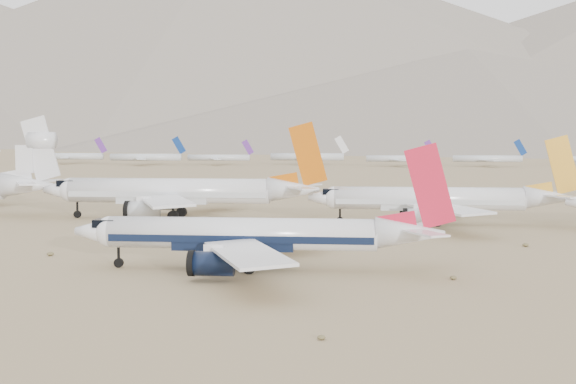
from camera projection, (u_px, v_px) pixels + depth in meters
The scene contains 7 objects.
ground at pixel (247, 278), 95.62m from camera, with size 7000.00×7000.00×0.00m, color #8E7552.
main_airliner at pixel (258, 235), 101.07m from camera, with size 45.79×44.73×16.16m.
row2_gold_tail at pixel (440, 200), 151.59m from camera, with size 47.93×46.87×17.06m.
row2_orange_tail at pixel (181, 192), 161.51m from camera, with size 55.06×53.87×19.64m.
distant_storage_row at pixel (489, 158), 426.22m from camera, with size 664.30×63.90×15.70m.
mountain_range at pixel (401, 53), 1708.67m from camera, with size 7354.00×3024.00×470.00m.
desert_scrub at pixel (219, 338), 66.39m from camera, with size 261.14×121.67×0.63m.
Camera 1 is at (14.95, -93.56, 17.21)m, focal length 50.00 mm.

